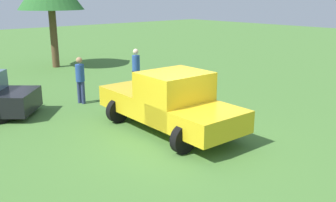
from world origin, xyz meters
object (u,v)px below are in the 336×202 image
object	(u,v)px
pickup_truck	(171,101)
person_bystander	(136,67)
person_visitor	(80,77)
traffic_cone	(169,86)

from	to	relation	value
pickup_truck	person_bystander	distance (m)	5.10
person_visitor	traffic_cone	world-z (taller)	person_visitor
person_visitor	traffic_cone	size ratio (longest dim) A/B	3.15
person_bystander	traffic_cone	xyz separation A→B (m)	(-0.85, 1.12, -0.73)
person_bystander	person_visitor	xyz separation A→B (m)	(2.68, 0.18, -0.03)
person_bystander	traffic_cone	distance (m)	1.59
person_bystander	traffic_cone	size ratio (longest dim) A/B	3.23
pickup_truck	person_visitor	size ratio (longest dim) A/B	2.85
pickup_truck	person_visitor	distance (m)	4.46
person_visitor	pickup_truck	bearing A→B (deg)	80.14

